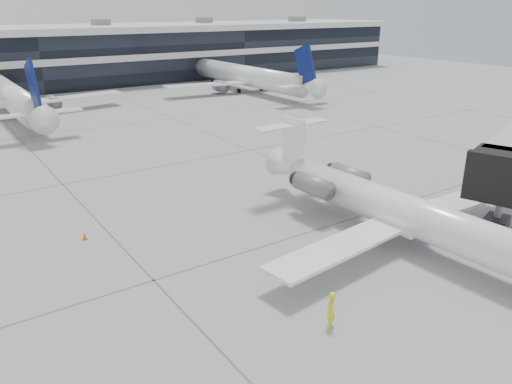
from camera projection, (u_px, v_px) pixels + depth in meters
ground at (290, 238)px, 34.02m from camera, size 220.00×220.00×0.00m
terminal at (28, 61)px, 95.76m from camera, size 170.00×22.00×10.00m
bg_jet_center at (14, 115)px, 72.39m from camera, size 32.00×40.00×9.60m
bg_jet_right at (245, 90)px, 93.48m from camera, size 32.00×40.00×9.60m
regional_jet at (407, 213)px, 32.43m from camera, size 22.65×28.24×6.52m
ramp_worker at (331, 310)px, 24.30m from camera, size 0.83×0.81×1.92m
traffic_cone at (85, 237)px, 33.69m from camera, size 0.44×0.44×0.49m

